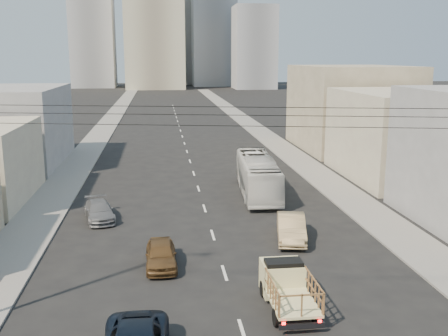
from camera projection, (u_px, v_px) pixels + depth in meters
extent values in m
cube|color=gray|center=(107.00, 125.00, 86.17)|extent=(3.50, 180.00, 0.12)
cube|color=gray|center=(248.00, 123.00, 89.01)|extent=(3.50, 180.00, 0.12)
cube|color=silver|center=(242.00, 331.00, 21.62)|extent=(0.15, 2.00, 0.01)
cube|color=silver|center=(224.00, 273.00, 27.44)|extent=(0.15, 2.00, 0.01)
cube|color=silver|center=(213.00, 235.00, 33.26)|extent=(0.15, 2.00, 0.01)
cube|color=silver|center=(205.00, 208.00, 39.09)|extent=(0.15, 2.00, 0.01)
cube|color=silver|center=(198.00, 189.00, 44.91)|extent=(0.15, 2.00, 0.01)
cube|color=silver|center=(194.00, 173.00, 50.73)|extent=(0.15, 2.00, 0.01)
cube|color=silver|center=(190.00, 161.00, 56.55)|extent=(0.15, 2.00, 0.01)
cube|color=silver|center=(187.00, 151.00, 62.37)|extent=(0.15, 2.00, 0.01)
cube|color=silver|center=(184.00, 143.00, 68.20)|extent=(0.15, 2.00, 0.01)
cube|color=silver|center=(182.00, 136.00, 74.02)|extent=(0.15, 2.00, 0.01)
cube|color=silver|center=(180.00, 131.00, 79.84)|extent=(0.15, 2.00, 0.01)
cube|color=silver|center=(179.00, 126.00, 85.66)|extent=(0.15, 2.00, 0.01)
cube|color=silver|center=(178.00, 121.00, 91.49)|extent=(0.15, 2.00, 0.01)
cube|color=silver|center=(176.00, 117.00, 97.31)|extent=(0.15, 2.00, 0.01)
cube|color=silver|center=(175.00, 114.00, 103.13)|extent=(0.15, 2.00, 0.01)
cube|color=silver|center=(174.00, 111.00, 108.95)|extent=(0.15, 2.00, 0.01)
cube|color=silver|center=(173.00, 108.00, 114.77)|extent=(0.15, 2.00, 0.01)
cube|color=silver|center=(173.00, 105.00, 120.60)|extent=(0.15, 2.00, 0.01)
cube|color=beige|center=(292.00, 302.00, 22.70)|extent=(1.90, 3.00, 0.12)
cube|color=beige|center=(282.00, 277.00, 24.59)|extent=(1.90, 1.60, 1.50)
cube|color=black|center=(283.00, 268.00, 24.22)|extent=(1.70, 0.90, 0.70)
cube|color=#2D2D33|center=(302.00, 326.00, 21.26)|extent=(1.90, 0.12, 0.22)
cube|color=#FF0C0C|center=(284.00, 324.00, 21.13)|extent=(0.15, 0.05, 0.12)
cube|color=#FF0C0C|center=(320.00, 321.00, 21.32)|extent=(0.15, 0.05, 0.12)
cylinder|color=black|center=(264.00, 289.00, 24.70)|extent=(0.25, 0.76, 0.76)
cylinder|color=black|center=(299.00, 287.00, 24.91)|extent=(0.25, 0.76, 0.76)
cylinder|color=black|center=(277.00, 317.00, 21.98)|extent=(0.25, 0.76, 0.76)
cylinder|color=black|center=(316.00, 315.00, 22.19)|extent=(0.25, 0.76, 0.76)
imported|color=silver|center=(258.00, 175.00, 42.86)|extent=(3.45, 11.47, 3.15)
imported|color=brown|center=(161.00, 254.00, 28.16)|extent=(1.70, 4.09, 1.38)
imported|color=tan|center=(291.00, 228.00, 32.22)|extent=(2.53, 4.95, 1.55)
imported|color=slate|center=(99.00, 211.00, 36.22)|extent=(2.71, 4.71, 1.29)
cylinder|color=black|center=(247.00, 107.00, 19.19)|extent=(23.01, 5.02, 0.02)
cylinder|color=black|center=(246.00, 115.00, 19.25)|extent=(23.01, 5.02, 0.02)
cylinder|color=black|center=(246.00, 126.00, 19.34)|extent=(23.01, 5.02, 0.02)
cube|color=#B2A58F|center=(407.00, 135.00, 48.37)|extent=(11.00, 14.00, 8.00)
cube|color=gray|center=(350.00, 107.00, 63.74)|extent=(12.00, 16.00, 10.00)
cube|color=gray|center=(1.00, 126.00, 54.33)|extent=(12.00, 16.00, 8.00)
cube|color=gray|center=(213.00, 32.00, 197.18)|extent=(16.00, 16.00, 40.00)
cube|color=gray|center=(93.00, 39.00, 187.64)|extent=(15.00, 15.00, 34.00)
cube|color=gray|center=(180.00, 28.00, 209.87)|extent=(18.00, 18.00, 44.00)
cube|color=gray|center=(254.00, 48.00, 180.48)|extent=(14.00, 14.00, 28.00)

